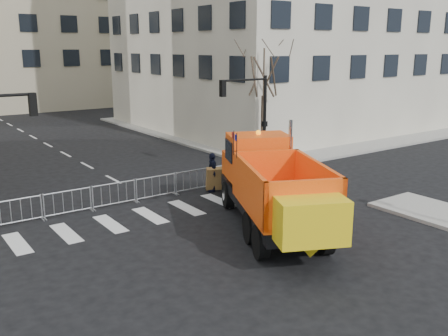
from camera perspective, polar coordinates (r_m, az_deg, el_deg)
ground at (r=17.76m, az=3.00°, el=-9.51°), size 120.00×120.00×0.00m
sidewalk_back at (r=24.58m, az=-9.35°, el=-2.85°), size 64.00×5.00×0.15m
traffic_light_right at (r=29.38m, az=4.67°, el=5.24°), size 0.18×0.18×5.40m
crowd_barriers at (r=23.35m, az=-10.07°, el=-2.54°), size 12.60×0.60×1.10m
street_tree at (r=30.45m, az=4.51°, el=7.53°), size 3.00×3.00×7.50m
plow_truck at (r=19.23m, az=5.61°, el=-1.96°), size 6.94×10.81×4.11m
cop_a at (r=24.46m, az=2.86°, el=-0.78°), size 0.77×0.72×1.78m
cop_b at (r=23.99m, az=3.70°, el=-1.22°), size 0.85×0.69×1.66m
cop_c at (r=24.57m, az=-1.35°, el=-0.49°), size 0.90×1.24×1.95m
newspaper_box at (r=25.35m, az=2.35°, el=-0.69°), size 0.45×0.40×1.10m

